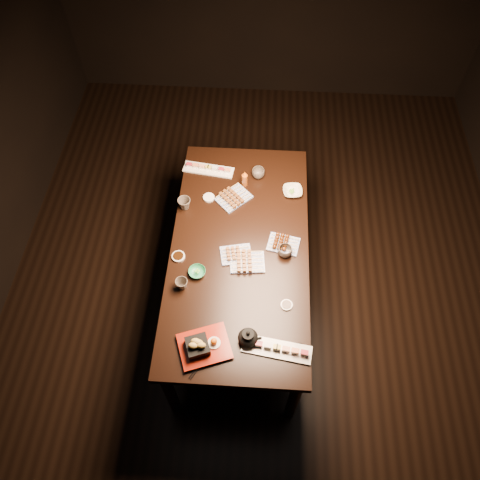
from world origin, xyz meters
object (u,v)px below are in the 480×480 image
object	(u,v)px
condiment_bottle	(245,178)
teacup_far_right	(258,173)
teacup_near_left	(182,284)
dining_table	(240,276)
sushi_platter_near	(277,348)
tempura_tray	(204,344)
yakitori_plate_left	(234,196)
edamame_bowl_green	(197,272)
yakitori_plate_right	(247,261)
yakitori_plate_center	(236,253)
edamame_bowl_cream	(292,191)
sushi_platter_far	(208,168)
teapot	(248,337)
teacup_far_left	(184,204)
teacup_mid_right	(285,251)

from	to	relation	value
condiment_bottle	teacup_far_right	bearing A→B (deg)	41.09
teacup_near_left	teacup_far_right	size ratio (longest dim) A/B	0.84
condiment_bottle	dining_table	bearing A→B (deg)	-90.32
sushi_platter_near	tempura_tray	distance (m)	0.41
yakitori_plate_left	edamame_bowl_green	world-z (taller)	yakitori_plate_left
yakitori_plate_right	yakitori_plate_left	world-z (taller)	yakitori_plate_left
yakitori_plate_center	yakitori_plate_left	size ratio (longest dim) A/B	0.88
edamame_bowl_green	edamame_bowl_cream	distance (m)	0.92
yakitori_plate_left	edamame_bowl_cream	xyz separation A→B (m)	(0.41, 0.08, -0.01)
sushi_platter_far	teapot	world-z (taller)	teapot
tempura_tray	teacup_far_left	xyz separation A→B (m)	(-0.24, 1.00, -0.01)
dining_table	teapot	bearing A→B (deg)	-83.79
teacup_mid_right	condiment_bottle	size ratio (longest dim) A/B	0.70
yakitori_plate_left	tempura_tray	size ratio (longest dim) A/B	0.79
dining_table	edamame_bowl_green	xyz separation A→B (m)	(-0.25, -0.21, 0.39)
tempura_tray	condiment_bottle	size ratio (longest dim) A/B	2.19
edamame_bowl_green	teacup_near_left	distance (m)	0.13
yakitori_plate_right	condiment_bottle	distance (m)	0.66
yakitori_plate_center	condiment_bottle	world-z (taller)	condiment_bottle
edamame_bowl_cream	teapot	bearing A→B (deg)	-103.00
yakitori_plate_right	condiment_bottle	bearing A→B (deg)	89.42
yakitori_plate_center	tempura_tray	size ratio (longest dim) A/B	0.69
teacup_near_left	condiment_bottle	distance (m)	0.92
sushi_platter_near	teapot	world-z (taller)	teapot
teacup_far_right	teacup_near_left	bearing A→B (deg)	-114.89
edamame_bowl_cream	tempura_tray	distance (m)	1.28
yakitori_plate_left	teacup_mid_right	distance (m)	0.57
yakitori_plate_right	teapot	world-z (taller)	teapot
sushi_platter_near	yakitori_plate_center	size ratio (longest dim) A/B	2.02
dining_table	teacup_mid_right	xyz separation A→B (m)	(0.30, -0.03, 0.41)
sushi_platter_far	edamame_bowl_green	distance (m)	0.87
edamame_bowl_green	teacup_mid_right	xyz separation A→B (m)	(0.55, 0.18, 0.02)
edamame_bowl_green	condiment_bottle	distance (m)	0.80
sushi_platter_far	edamame_bowl_green	size ratio (longest dim) A/B	3.40
edamame_bowl_green	teacup_far_left	world-z (taller)	teacup_far_left
edamame_bowl_green	teacup_mid_right	distance (m)	0.58
tempura_tray	condiment_bottle	world-z (taller)	condiment_bottle
tempura_tray	teacup_near_left	size ratio (longest dim) A/B	3.72
edamame_bowl_cream	teapot	xyz separation A→B (m)	(-0.26, -1.12, 0.04)
dining_table	yakitori_plate_right	xyz separation A→B (m)	(0.06, -0.11, 0.40)
edamame_bowl_green	teacup_far_left	size ratio (longest dim) A/B	1.21
edamame_bowl_cream	condiment_bottle	world-z (taller)	condiment_bottle
yakitori_plate_center	teacup_far_left	bearing A→B (deg)	124.15
sushi_platter_near	teacup_far_right	distance (m)	1.32
teacup_near_left	teacup_far_left	distance (m)	0.62
sushi_platter_near	yakitori_plate_center	xyz separation A→B (m)	(-0.27, 0.62, 0.00)
teacup_far_left	teacup_far_right	distance (m)	0.59
teacup_mid_right	teacup_far_right	world-z (taller)	same
teacup_mid_right	tempura_tray	bearing A→B (deg)	-124.53
teacup_near_left	teacup_mid_right	xyz separation A→B (m)	(0.63, 0.28, 0.00)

